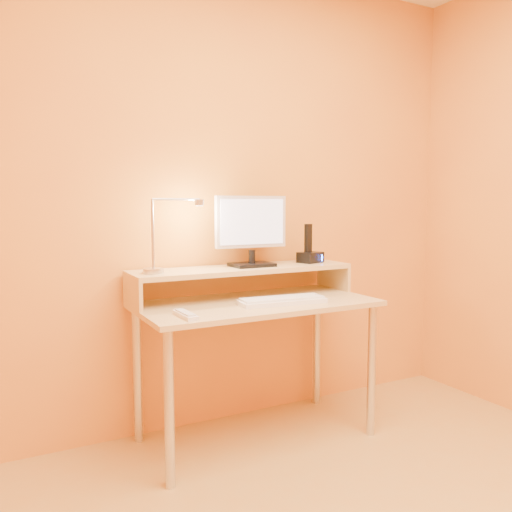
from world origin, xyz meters
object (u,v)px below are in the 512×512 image
phone_dock (310,257)px  keyboard (282,301)px  monitor_panel (251,222)px  remote_control (185,315)px  mouse (318,298)px  lamp_base (153,271)px

phone_dock → keyboard: (-0.34, -0.26, -0.18)m
monitor_panel → remote_control: 0.72m
mouse → remote_control: bearing=-160.4°
remote_control → lamp_base: bearing=97.8°
lamp_base → keyboard: (0.58, -0.23, -0.16)m
mouse → lamp_base: bearing=178.1°
lamp_base → phone_dock: bearing=1.9°
keyboard → remote_control: size_ratio=2.34×
keyboard → monitor_panel: bearing=103.1°
lamp_base → remote_control: bearing=-80.6°
lamp_base → remote_control: lamp_base is taller
monitor_panel → mouse: size_ratio=3.95×
phone_dock → remote_control: bearing=-176.9°
mouse → remote_control: size_ratio=0.54×
mouse → remote_control: mouse is taller
phone_dock → mouse: size_ratio=1.28×
lamp_base → remote_control: size_ratio=0.53×
keyboard → remote_control: (-0.53, -0.07, -0.00)m
keyboard → mouse: (0.19, -0.03, 0.01)m
monitor_panel → mouse: bearing=-51.8°
lamp_base → remote_control: 0.34m
lamp_base → phone_dock: phone_dock is taller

